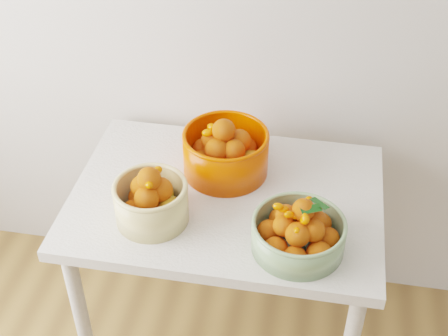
% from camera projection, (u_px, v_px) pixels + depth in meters
% --- Properties ---
extents(table, '(1.00, 0.70, 0.75)m').
position_uv_depth(table, '(226.00, 216.00, 2.08)').
color(table, silver).
rests_on(table, ground).
extents(bowl_cream, '(0.25, 0.25, 0.19)m').
position_uv_depth(bowl_cream, '(151.00, 200.00, 1.88)').
color(bowl_cream, '#D8C07C').
rests_on(bowl_cream, table).
extents(bowl_green, '(0.30, 0.30, 0.18)m').
position_uv_depth(bowl_green, '(299.00, 232.00, 1.80)').
color(bowl_green, gray).
rests_on(bowl_green, table).
extents(bowl_orange, '(0.35, 0.35, 0.21)m').
position_uv_depth(bowl_orange, '(226.00, 151.00, 2.06)').
color(bowl_orange, '#EE3800').
rests_on(bowl_orange, table).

